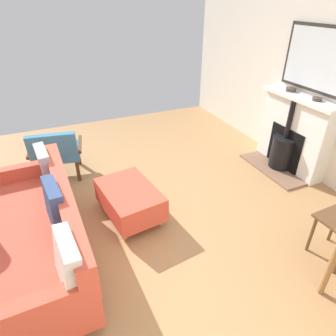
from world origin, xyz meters
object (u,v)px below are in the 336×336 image
(fireplace, at_px, (291,137))
(ottoman, at_px, (130,199))
(armchair_accent, at_px, (56,151))
(sofa, at_px, (40,231))
(mantel_bowl_near, at_px, (291,89))
(mantel_bowl_far, at_px, (317,99))

(fireplace, relative_size, ottoman, 1.35)
(armchair_accent, bearing_deg, fireplace, 161.92)
(sofa, height_order, armchair_accent, sofa)
(mantel_bowl_near, distance_m, sofa, 3.60)
(fireplace, xyz_separation_m, mantel_bowl_far, (-0.03, 0.23, 0.62))
(fireplace, xyz_separation_m, sofa, (3.41, 0.45, -0.14))
(fireplace, bearing_deg, sofa, 7.56)
(fireplace, relative_size, armchair_accent, 1.58)
(mantel_bowl_near, xyz_separation_m, mantel_bowl_far, (-0.00, 0.45, -0.00))
(ottoman, bearing_deg, mantel_bowl_near, -171.27)
(sofa, bearing_deg, armchair_accent, -100.92)
(mantel_bowl_far, xyz_separation_m, armchair_accent, (3.16, -1.25, -0.68))
(mantel_bowl_far, distance_m, sofa, 3.54)
(fireplace, relative_size, mantel_bowl_far, 9.95)
(ottoman, height_order, armchair_accent, armchair_accent)
(mantel_bowl_near, xyz_separation_m, ottoman, (2.50, 0.38, -0.88))
(mantel_bowl_near, relative_size, ottoman, 0.16)
(mantel_bowl_near, xyz_separation_m, sofa, (3.45, 0.68, -0.77))
(fireplace, distance_m, mantel_bowl_near, 0.67)
(mantel_bowl_near, bearing_deg, ottoman, 8.73)
(sofa, xyz_separation_m, armchair_accent, (-0.28, -1.47, 0.08))
(sofa, xyz_separation_m, ottoman, (-0.95, -0.29, -0.11))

